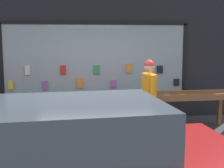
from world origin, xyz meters
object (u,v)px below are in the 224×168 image
(small_dog, at_px, (172,126))
(display_table_right, at_px, (169,100))
(person_browsing, at_px, (149,92))
(display_table_left, at_px, (19,104))
(parked_car, at_px, (52,162))

(small_dog, bearing_deg, display_table_right, 14.00)
(person_browsing, bearing_deg, display_table_left, 79.55)
(person_browsing, xyz_separation_m, small_dog, (0.47, -0.16, -0.72))
(display_table_left, relative_size, person_browsing, 1.78)
(display_table_left, xyz_separation_m, display_table_right, (3.38, -0.00, 0.01))
(display_table_left, bearing_deg, parked_car, -75.15)
(person_browsing, height_order, small_dog, person_browsing)
(display_table_right, distance_m, person_browsing, 0.80)
(person_browsing, height_order, parked_car, person_browsing)
(display_table_right, bearing_deg, display_table_left, 179.95)
(display_table_left, relative_size, parked_car, 0.66)
(small_dog, xyz_separation_m, parked_car, (-2.32, -2.90, 0.48))
(display_table_left, relative_size, display_table_right, 1.00)
(display_table_right, distance_m, small_dog, 0.77)
(display_table_right, relative_size, parked_car, 0.66)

